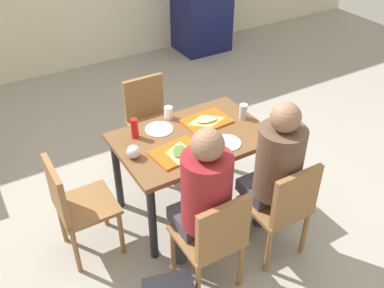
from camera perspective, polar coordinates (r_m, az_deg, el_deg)
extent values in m
cube|color=#9E998E|center=(3.76, 0.00, -8.26)|extent=(10.00, 10.00, 0.02)
cube|color=brown|center=(3.31, 0.00, 0.74)|extent=(1.15, 0.76, 0.04)
cylinder|color=black|center=(3.14, -5.21, -10.36)|extent=(0.06, 0.06, 0.69)
cylinder|color=black|center=(3.57, 9.83, -4.18)|extent=(0.06, 0.06, 0.69)
cylinder|color=black|center=(3.59, -9.77, -3.92)|extent=(0.06, 0.06, 0.69)
cylinder|color=black|center=(3.97, 4.05, 0.86)|extent=(0.06, 0.06, 0.69)
cube|color=olive|center=(2.93, 1.98, -11.90)|extent=(0.40, 0.40, 0.03)
cube|color=olive|center=(2.68, 4.17, -11.19)|extent=(0.38, 0.04, 0.40)
cylinder|color=olive|center=(3.14, -2.51, -13.86)|extent=(0.04, 0.04, 0.42)
cylinder|color=olive|center=(3.26, 2.85, -11.55)|extent=(0.04, 0.04, 0.42)
cylinder|color=olive|center=(2.96, 0.81, -18.17)|extent=(0.04, 0.04, 0.42)
cylinder|color=olive|center=(3.08, 6.42, -15.47)|extent=(0.04, 0.04, 0.42)
cube|color=olive|center=(3.20, 10.83, -7.83)|extent=(0.40, 0.40, 0.03)
cube|color=olive|center=(2.96, 13.51, -6.78)|extent=(0.38, 0.04, 0.40)
cylinder|color=olive|center=(3.36, 6.29, -9.99)|extent=(0.04, 0.04, 0.42)
cylinder|color=olive|center=(3.52, 10.81, -7.86)|extent=(0.04, 0.04, 0.42)
cylinder|color=olive|center=(3.19, 9.96, -13.65)|extent=(0.04, 0.04, 0.42)
cylinder|color=olive|center=(3.36, 14.55, -11.18)|extent=(0.04, 0.04, 0.42)
cube|color=olive|center=(3.96, -5.03, 2.29)|extent=(0.40, 0.40, 0.03)
cube|color=olive|center=(3.99, -6.34, 6.08)|extent=(0.38, 0.04, 0.40)
cylinder|color=olive|center=(4.03, -1.63, -0.82)|extent=(0.04, 0.04, 0.42)
cylinder|color=olive|center=(3.91, -5.98, -2.32)|extent=(0.04, 0.04, 0.42)
cylinder|color=olive|center=(4.28, -3.86, 1.49)|extent=(0.04, 0.04, 0.42)
cylinder|color=olive|center=(4.16, -8.01, 0.15)|extent=(0.04, 0.04, 0.42)
cube|color=olive|center=(3.22, -13.66, -7.84)|extent=(0.40, 0.40, 0.03)
cube|color=olive|center=(3.06, -17.38, -5.95)|extent=(0.04, 0.38, 0.40)
cylinder|color=olive|center=(3.53, -11.47, -7.93)|extent=(0.04, 0.04, 0.42)
cylinder|color=olive|center=(3.29, -9.30, -11.49)|extent=(0.04, 0.04, 0.42)
cylinder|color=olive|center=(3.48, -16.74, -9.72)|extent=(0.04, 0.04, 0.42)
cylinder|color=olive|center=(3.24, -14.97, -13.50)|extent=(0.04, 0.04, 0.42)
cylinder|color=#383842|center=(3.19, -1.60, -12.36)|extent=(0.10, 0.10, 0.45)
cylinder|color=#383842|center=(3.25, 0.91, -11.30)|extent=(0.10, 0.10, 0.45)
cube|color=#383842|center=(2.96, 0.65, -9.47)|extent=(0.32, 0.28, 0.10)
cylinder|color=maroon|center=(2.68, 1.91, -6.19)|extent=(0.32, 0.32, 0.52)
sphere|color=#8C664C|center=(2.47, 2.07, -0.10)|extent=(0.20, 0.20, 0.20)
cylinder|color=#383842|center=(3.42, 6.95, -8.64)|extent=(0.10, 0.10, 0.45)
cylinder|color=#383842|center=(3.50, 9.07, -7.66)|extent=(0.10, 0.10, 0.45)
cube|color=#383842|center=(3.22, 9.49, -5.65)|extent=(0.32, 0.28, 0.10)
cylinder|color=brown|center=(2.97, 11.38, -2.31)|extent=(0.32, 0.32, 0.52)
sphere|color=#8C664C|center=(2.77, 12.21, 3.43)|extent=(0.20, 0.20, 0.20)
cube|color=#D85914|center=(3.12, -1.94, -1.11)|extent=(0.39, 0.30, 0.02)
cube|color=#D85914|center=(3.46, 1.91, 3.01)|extent=(0.37, 0.28, 0.02)
cylinder|color=white|center=(3.38, -4.34, 1.96)|extent=(0.22, 0.22, 0.01)
cylinder|color=white|center=(3.23, 4.54, 0.16)|extent=(0.22, 0.22, 0.01)
pyramid|color=#DBAD60|center=(3.10, -1.65, -1.06)|extent=(0.23, 0.25, 0.01)
ellipsoid|color=#4C7233|center=(3.09, -1.66, -0.92)|extent=(0.16, 0.18, 0.01)
pyramid|color=#DBAD60|center=(3.45, 1.90, 3.13)|extent=(0.26, 0.18, 0.01)
ellipsoid|color=#D8C67F|center=(3.44, 1.90, 3.27)|extent=(0.18, 0.13, 0.01)
cylinder|color=white|center=(3.50, -3.12, 4.14)|extent=(0.07, 0.07, 0.10)
cylinder|color=white|center=(3.06, 3.56, -0.99)|extent=(0.07, 0.07, 0.10)
cylinder|color=#B7BCC6|center=(3.51, 6.75, 4.29)|extent=(0.07, 0.07, 0.12)
cylinder|color=red|center=(3.27, -7.54, 2.07)|extent=(0.06, 0.06, 0.16)
sphere|color=silver|center=(3.08, -7.69, -1.01)|extent=(0.10, 0.10, 0.10)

